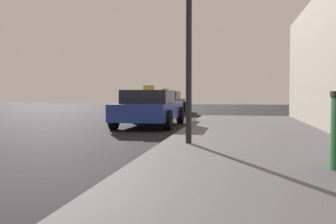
% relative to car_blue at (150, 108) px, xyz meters
% --- Properties ---
extents(car_blue, '(1.98, 4.60, 1.43)m').
position_rel_car_blue_xyz_m(car_blue, '(0.00, 0.00, 0.00)').
color(car_blue, '#233899').
rests_on(car_blue, ground_plane).
extents(car_black, '(2.01, 4.15, 1.43)m').
position_rel_car_blue_xyz_m(car_black, '(-1.14, 9.98, -0.00)').
color(car_black, black).
rests_on(car_black, ground_plane).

